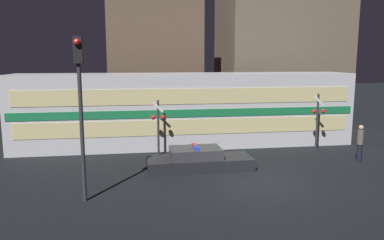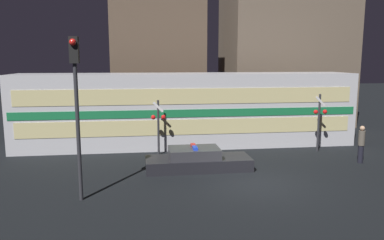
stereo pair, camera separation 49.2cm
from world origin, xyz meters
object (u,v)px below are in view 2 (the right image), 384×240
(crossing_signal_near, at_px, (319,118))
(traffic_light_corner, at_px, (76,92))
(train, at_px, (187,110))
(police_car, at_px, (197,161))
(pedestrian, at_px, (361,144))

(crossing_signal_near, xyz_separation_m, traffic_light_corner, (-11.80, -5.75, 2.04))
(train, distance_m, police_car, 5.30)
(police_car, relative_size, pedestrian, 2.63)
(pedestrian, relative_size, crossing_signal_near, 0.58)
(train, height_order, crossing_signal_near, train)
(crossing_signal_near, bearing_deg, pedestrian, -67.60)
(traffic_light_corner, bearing_deg, pedestrian, 14.42)
(police_car, xyz_separation_m, traffic_light_corner, (-4.70, -3.26, 3.49))
(crossing_signal_near, bearing_deg, traffic_light_corner, -154.02)
(police_car, distance_m, pedestrian, 8.12)
(pedestrian, xyz_separation_m, traffic_light_corner, (-12.81, -3.29, 2.96))
(police_car, relative_size, traffic_light_corner, 0.84)
(train, relative_size, police_car, 4.01)
(train, xyz_separation_m, police_car, (-0.13, -5.01, -1.70))
(train, distance_m, traffic_light_corner, 9.75)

